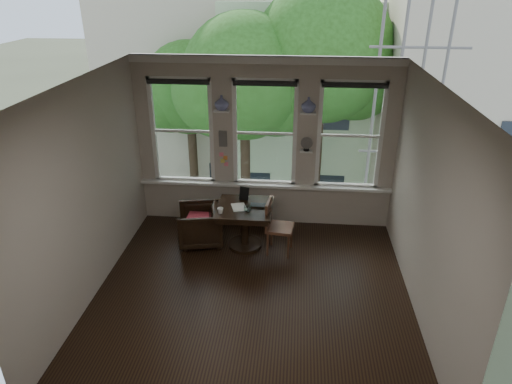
# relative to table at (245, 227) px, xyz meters

# --- Properties ---
(ground) EXTENTS (4.50, 4.50, 0.00)m
(ground) POSITION_rel_table_xyz_m (0.25, -1.27, -0.38)
(ground) COLOR black
(ground) RESTS_ON ground
(ceiling) EXTENTS (4.50, 4.50, 0.00)m
(ceiling) POSITION_rel_table_xyz_m (0.25, -1.27, 2.62)
(ceiling) COLOR silver
(ceiling) RESTS_ON ground
(wall_back) EXTENTS (4.50, 0.00, 4.50)m
(wall_back) POSITION_rel_table_xyz_m (0.25, 0.98, 1.12)
(wall_back) COLOR #BAAD9F
(wall_back) RESTS_ON ground
(wall_front) EXTENTS (4.50, 0.00, 4.50)m
(wall_front) POSITION_rel_table_xyz_m (0.25, -3.52, 1.12)
(wall_front) COLOR #BAAD9F
(wall_front) RESTS_ON ground
(wall_left) EXTENTS (0.00, 4.50, 4.50)m
(wall_left) POSITION_rel_table_xyz_m (-2.00, -1.27, 1.12)
(wall_left) COLOR #BAAD9F
(wall_left) RESTS_ON ground
(wall_right) EXTENTS (0.00, 4.50, 4.50)m
(wall_right) POSITION_rel_table_xyz_m (2.50, -1.27, 1.12)
(wall_right) COLOR #BAAD9F
(wall_right) RESTS_ON ground
(window_left) EXTENTS (1.10, 0.12, 1.90)m
(window_left) POSITION_rel_table_xyz_m (-1.20, 0.98, 1.32)
(window_left) COLOR white
(window_left) RESTS_ON ground
(window_center) EXTENTS (1.10, 0.12, 1.90)m
(window_center) POSITION_rel_table_xyz_m (0.25, 0.98, 1.32)
(window_center) COLOR white
(window_center) RESTS_ON ground
(window_right) EXTENTS (1.10, 0.12, 1.90)m
(window_right) POSITION_rel_table_xyz_m (1.70, 0.98, 1.32)
(window_right) COLOR white
(window_right) RESTS_ON ground
(shelf_left) EXTENTS (0.26, 0.16, 0.03)m
(shelf_left) POSITION_rel_table_xyz_m (-0.48, 0.88, 1.73)
(shelf_left) COLOR white
(shelf_left) RESTS_ON ground
(shelf_right) EXTENTS (0.26, 0.16, 0.03)m
(shelf_right) POSITION_rel_table_xyz_m (0.97, 0.88, 1.73)
(shelf_right) COLOR white
(shelf_right) RESTS_ON ground
(intercom) EXTENTS (0.14, 0.06, 0.28)m
(intercom) POSITION_rel_table_xyz_m (-0.48, 0.91, 1.23)
(intercom) COLOR #59544F
(intercom) RESTS_ON ground
(sticky_notes) EXTENTS (0.16, 0.01, 0.24)m
(sticky_notes) POSITION_rel_table_xyz_m (-0.48, 0.91, 0.88)
(sticky_notes) COLOR pink
(sticky_notes) RESTS_ON ground
(desk_fan) EXTENTS (0.20, 0.20, 0.24)m
(desk_fan) POSITION_rel_table_xyz_m (0.97, 0.86, 1.16)
(desk_fan) COLOR #59544F
(desk_fan) RESTS_ON ground
(vase_left) EXTENTS (0.24, 0.24, 0.25)m
(vase_left) POSITION_rel_table_xyz_m (-0.48, 0.88, 1.86)
(vase_left) COLOR silver
(vase_left) RESTS_ON shelf_left
(vase_right) EXTENTS (0.24, 0.24, 0.25)m
(vase_right) POSITION_rel_table_xyz_m (0.97, 0.88, 1.86)
(vase_right) COLOR silver
(vase_right) RESTS_ON shelf_right
(table) EXTENTS (0.90, 0.90, 0.75)m
(table) POSITION_rel_table_xyz_m (0.00, 0.00, 0.00)
(table) COLOR black
(table) RESTS_ON ground
(armchair_left) EXTENTS (0.87, 0.85, 0.67)m
(armchair_left) POSITION_rel_table_xyz_m (-0.77, 0.05, -0.04)
(armchair_left) COLOR black
(armchair_left) RESTS_ON ground
(cushion_red) EXTENTS (0.45, 0.45, 0.06)m
(cushion_red) POSITION_rel_table_xyz_m (-0.77, 0.05, 0.08)
(cushion_red) COLOR maroon
(cushion_red) RESTS_ON armchair_left
(side_chair_right) EXTENTS (0.47, 0.47, 0.92)m
(side_chair_right) POSITION_rel_table_xyz_m (0.59, -0.11, 0.09)
(side_chair_right) COLOR #4A2E1A
(side_chair_right) RESTS_ON ground
(laptop) EXTENTS (0.36, 0.24, 0.03)m
(laptop) POSITION_rel_table_xyz_m (0.27, -0.01, 0.39)
(laptop) COLOR black
(laptop) RESTS_ON table
(mug) EXTENTS (0.10, 0.10, 0.09)m
(mug) POSITION_rel_table_xyz_m (-0.36, -0.26, 0.42)
(mug) COLOR white
(mug) RESTS_ON table
(drinking_glass) EXTENTS (0.15, 0.15, 0.10)m
(drinking_glass) POSITION_rel_table_xyz_m (0.07, -0.16, 0.42)
(drinking_glass) COLOR white
(drinking_glass) RESTS_ON table
(tablet) EXTENTS (0.17, 0.11, 0.22)m
(tablet) POSITION_rel_table_xyz_m (-0.04, 0.27, 0.48)
(tablet) COLOR black
(tablet) RESTS_ON table
(papers) EXTENTS (0.30, 0.35, 0.00)m
(papers) POSITION_rel_table_xyz_m (-0.09, -0.03, 0.38)
(papers) COLOR silver
(papers) RESTS_ON table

